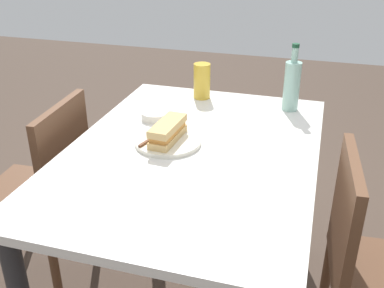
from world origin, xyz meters
TOP-DOWN VIEW (x-y plane):
  - dining_table at (0.00, 0.00)m, footprint 1.19×0.85m
  - chair_far at (0.00, 0.62)m, footprint 0.42×0.42m
  - chair_near at (-0.11, -0.62)m, footprint 0.43×0.43m
  - plate_near at (0.02, 0.09)m, footprint 0.23×0.23m
  - baguette_sandwich_near at (0.02, 0.09)m, footprint 0.20×0.08m
  - knife_near at (0.01, 0.15)m, footprint 0.18×0.05m
  - water_bottle at (0.46, -0.29)m, footprint 0.07×0.07m
  - beer_glass at (0.49, 0.10)m, footprint 0.07×0.07m
  - olive_bowl at (0.21, 0.22)m, footprint 0.11×0.11m

SIDE VIEW (x-z plane):
  - chair_far at x=0.00m, z-range 0.06..0.92m
  - chair_near at x=-0.11m, z-range 0.06..0.92m
  - dining_table at x=0.00m, z-range 0.27..1.03m
  - plate_near at x=0.02m, z-range 0.76..0.78m
  - olive_bowl at x=0.21m, z-range 0.76..0.79m
  - knife_near at x=0.01m, z-range 0.78..0.78m
  - baguette_sandwich_near at x=0.02m, z-range 0.78..0.84m
  - beer_glass at x=0.49m, z-range 0.76..0.92m
  - water_bottle at x=0.46m, z-range 0.73..1.01m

